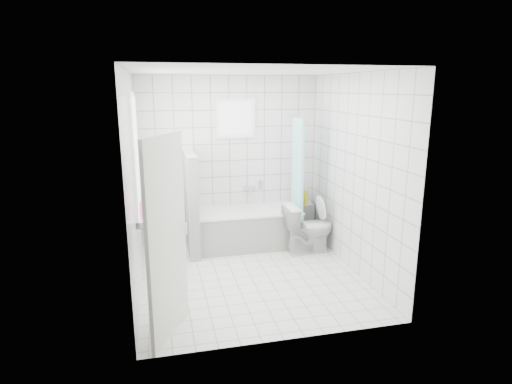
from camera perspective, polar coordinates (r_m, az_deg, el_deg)
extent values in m
plane|color=white|center=(5.72, -0.69, -11.18)|extent=(3.00, 3.00, 0.00)
plane|color=white|center=(5.20, -0.78, 15.83)|extent=(3.00, 3.00, 0.00)
cube|color=white|center=(6.75, -3.51, 4.23)|extent=(2.80, 0.02, 2.60)
cube|color=white|center=(3.90, 4.08, -2.79)|extent=(2.80, 0.02, 2.60)
cube|color=white|center=(5.19, -15.99, 0.86)|extent=(0.02, 3.00, 2.60)
cube|color=white|center=(5.77, 12.98, 2.29)|extent=(0.02, 3.00, 2.60)
cube|color=white|center=(5.43, -15.59, 4.66)|extent=(0.01, 0.90, 1.40)
cube|color=white|center=(6.65, -2.67, 9.74)|extent=(0.50, 0.01, 0.50)
cube|color=white|center=(5.59, -14.65, -2.83)|extent=(0.18, 1.02, 0.08)
cube|color=silver|center=(4.19, -11.80, -6.21)|extent=(0.39, 0.73, 2.00)
cube|color=white|center=(6.68, -1.10, -4.91)|extent=(1.57, 0.75, 0.55)
cube|color=white|center=(6.60, -1.11, -2.52)|extent=(1.59, 0.77, 0.03)
cube|color=white|center=(6.38, -8.61, -1.52)|extent=(0.15, 0.85, 1.50)
cube|color=white|center=(7.16, 5.93, -3.70)|extent=(0.40, 0.24, 0.55)
imported|color=silver|center=(6.44, 7.03, -4.80)|extent=(0.76, 0.47, 0.75)
cylinder|color=silver|center=(6.52, 5.32, 10.06)|extent=(0.02, 0.80, 0.02)
cube|color=silver|center=(6.86, -0.89, 0.57)|extent=(0.18, 0.06, 0.06)
imported|color=silver|center=(5.51, -14.63, -1.70)|extent=(0.18, 0.18, 0.17)
imported|color=#E372E5|center=(5.86, -14.59, -0.61)|extent=(0.11, 0.11, 0.21)
imported|color=#B9B9BF|center=(5.66, -14.64, -0.75)|extent=(0.15, 0.15, 0.28)
imported|color=#EF5DB4|center=(5.22, -14.72, -1.90)|extent=(0.16, 0.16, 0.29)
cylinder|color=green|center=(6.96, 5.64, -0.88)|extent=(0.06, 0.06, 0.23)
cylinder|color=#1D2EE8|center=(7.11, 6.32, -0.61)|extent=(0.06, 0.06, 0.22)
cylinder|color=red|center=(7.07, 5.50, -0.74)|extent=(0.06, 0.06, 0.21)
cylinder|color=yellow|center=(7.02, 6.67, -0.72)|extent=(0.06, 0.06, 0.24)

